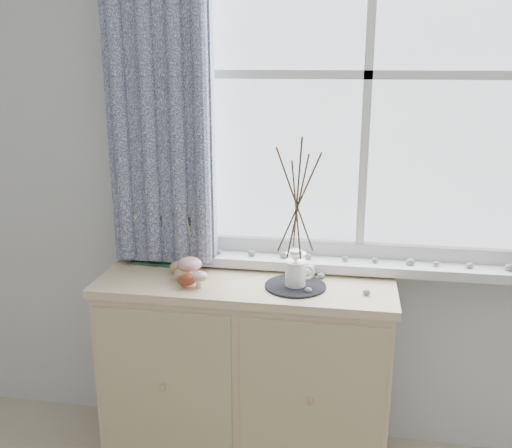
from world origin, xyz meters
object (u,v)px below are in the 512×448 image
sideboard (246,372)px  twig_pitcher (297,200)px  toadstool_cluster (192,268)px  botanical_book (162,240)px

sideboard → twig_pitcher: size_ratio=1.98×
sideboard → toadstool_cluster: toadstool_cluster is taller
sideboard → botanical_book: (-0.38, 0.10, 0.54)m
toadstool_cluster → twig_pitcher: bearing=1.6°
sideboard → botanical_book: 0.67m
toadstool_cluster → twig_pitcher: 0.51m
twig_pitcher → sideboard: bearing=150.9°
botanical_book → toadstool_cluster: bearing=-38.3°
sideboard → toadstool_cluster: 0.53m
twig_pitcher → botanical_book: bearing=148.8°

